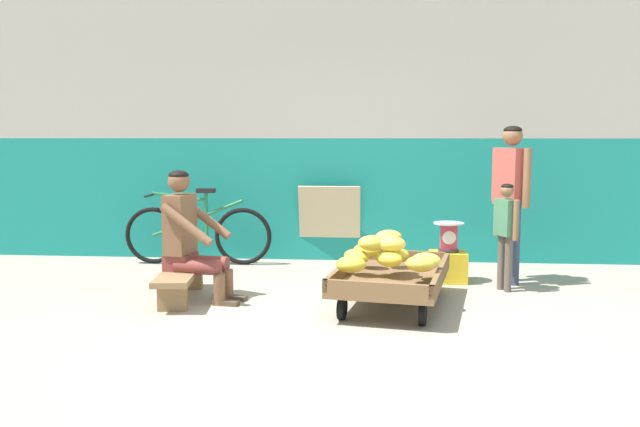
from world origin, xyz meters
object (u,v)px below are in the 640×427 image
Objects in this scene: sign_board at (330,223)px; customer_adult at (511,186)px; banana_cart at (392,278)px; weighing_scale at (449,237)px; vendor_seated at (189,236)px; low_bench at (181,277)px; plastic_crate at (448,267)px; customer_child at (506,225)px; bicycle_near_left at (198,233)px.

customer_adult reaches higher than sign_board.
banana_cart is 5.23× the size of weighing_scale.
sign_board is (1.09, 1.92, -0.13)m from vendor_seated.
vendor_seated reaches higher than low_bench.
plastic_crate is (2.33, 0.91, -0.42)m from vendor_seated.
vendor_seated is at bearing -162.61° from customer_adult.
vendor_seated is 2.21m from sign_board.
customer_adult is (0.58, -0.00, 0.50)m from weighing_scale.
vendor_seated is at bearing -9.92° from low_bench.
vendor_seated is (-1.76, 0.07, 0.33)m from banana_cart.
bicycle_near_left is at bearing 162.47° from customer_child.
bicycle_near_left is 1.50m from sign_board.
customer_child reaches higher than plastic_crate.
sign_board is (1.18, 1.91, 0.24)m from low_bench.
sign_board reaches higher than plastic_crate.
weighing_scale is at bearing -90.00° from plastic_crate.
banana_cart is at bearing -38.00° from bicycle_near_left.
bicycle_near_left is at bearing 165.87° from plastic_crate.
bicycle_near_left is (-2.70, 0.68, 0.20)m from plastic_crate.
bicycle_near_left is 3.35m from customer_child.
weighing_scale is at bearing 146.12° from customer_child.
weighing_scale is 2.78m from bicycle_near_left.
low_bench is 2.25m from sign_board.
sign_board is (-1.24, 1.01, 0.28)m from plastic_crate.
plastic_crate is 2.79m from bicycle_near_left.
bicycle_near_left is 3.40m from customer_adult.
vendor_seated is at bearing -158.58° from plastic_crate.
sign_board is 0.57× the size of customer_adult.
bicycle_near_left is at bearing -167.38° from sign_board.
vendor_seated is 0.69× the size of bicycle_near_left.
vendor_seated reaches higher than sign_board.
weighing_scale is (0.57, 0.98, 0.21)m from banana_cart.
plastic_crate is (0.57, 0.98, -0.09)m from banana_cart.
weighing_scale is 0.77m from customer_adult.
weighing_scale is at bearing 21.40° from vendor_seated.
low_bench is at bearing 177.40° from banana_cart.
weighing_scale is 0.20× the size of customer_adult.
banana_cart is 1.67m from customer_adult.
banana_cart is at bearing -148.05° from customer_child.
sign_board is 2.14m from customer_adult.
low_bench is 3.75× the size of weighing_scale.
vendor_seated reaches higher than weighing_scale.
banana_cart is 1.79m from vendor_seated.
sign_board is (-0.67, 1.99, 0.19)m from banana_cart.
weighing_scale is 0.34× the size of sign_board.
sign_board is at bearing 140.89° from weighing_scale.
customer_adult is (3.28, -0.68, 0.60)m from bicycle_near_left.
low_bench is 1.12× the size of customer_child.
customer_adult reaches higher than low_bench.
sign_board reaches higher than bicycle_near_left.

